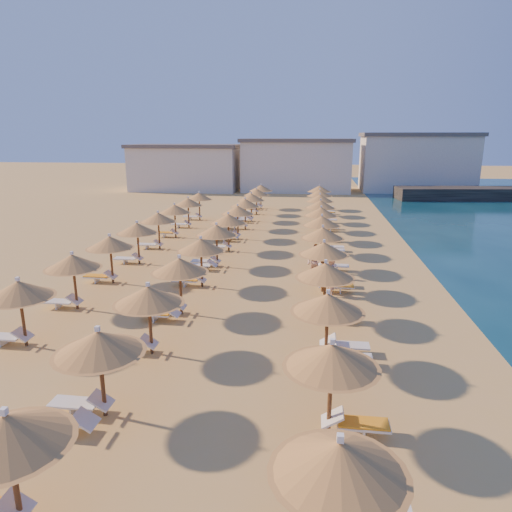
# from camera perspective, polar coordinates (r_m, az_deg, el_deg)

# --- Properties ---
(ground) EXTENTS (220.00, 220.00, 0.00)m
(ground) POSITION_cam_1_polar(r_m,az_deg,el_deg) (21.54, -1.53, -6.04)
(ground) COLOR tan
(ground) RESTS_ON ground
(hotel_blocks) EXTENTS (48.30, 11.01, 8.10)m
(hotel_blocks) POSITION_cam_1_polar(r_m,az_deg,el_deg) (66.73, 6.39, 11.29)
(hotel_blocks) COLOR silver
(hotel_blocks) RESTS_ON ground
(parasol_row_east) EXTENTS (2.53, 44.63, 2.71)m
(parasol_row_east) POSITION_cam_1_polar(r_m,az_deg,el_deg) (28.46, 8.27, 3.57)
(parasol_row_east) COLOR brown
(parasol_row_east) RESTS_ON ground
(parasol_row_west) EXTENTS (2.53, 44.63, 2.71)m
(parasol_row_west) POSITION_cam_1_polar(r_m,az_deg,el_deg) (29.01, -4.17, 3.89)
(parasol_row_west) COLOR brown
(parasol_row_west) RESTS_ON ground
(parasol_row_inland) EXTENTS (2.53, 29.32, 2.71)m
(parasol_row_inland) POSITION_cam_1_polar(r_m,az_deg,el_deg) (30.35, -13.31, 4.02)
(parasol_row_inland) COLOR brown
(parasol_row_inland) RESTS_ON ground
(loungers) EXTENTS (14.32, 42.70, 0.66)m
(loungers) POSITION_cam_1_polar(r_m,az_deg,el_deg) (28.92, -1.24, 0.13)
(loungers) COLOR silver
(loungers) RESTS_ON ground
(beachgoer_a) EXTENTS (0.66, 0.81, 1.91)m
(beachgoer_a) POSITION_cam_1_polar(r_m,az_deg,el_deg) (22.63, 9.28, -2.64)
(beachgoer_a) COLOR tan
(beachgoer_a) RESTS_ON ground
(beachgoer_c) EXTENTS (1.00, 0.93, 1.65)m
(beachgoer_c) POSITION_cam_1_polar(r_m,az_deg,el_deg) (26.60, 7.44, -0.22)
(beachgoer_c) COLOR tan
(beachgoer_c) RESTS_ON ground
(beachgoer_b) EXTENTS (1.03, 1.02, 1.67)m
(beachgoer_b) POSITION_cam_1_polar(r_m,az_deg,el_deg) (25.63, 7.19, -0.77)
(beachgoer_b) COLOR tan
(beachgoer_b) RESTS_ON ground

